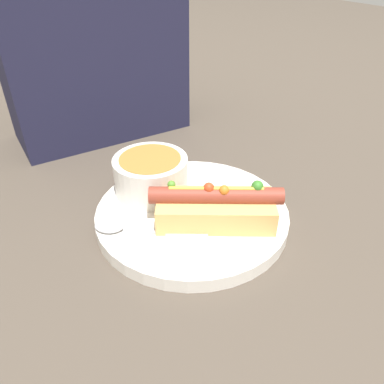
{
  "coord_description": "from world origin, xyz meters",
  "views": [
    {
      "loc": [
        -0.22,
        -0.36,
        0.34
      ],
      "look_at": [
        0.0,
        0.0,
        0.05
      ],
      "focal_mm": 35.0,
      "sensor_mm": 36.0,
      "label": 1
    }
  ],
  "objects": [
    {
      "name": "ground_plane",
      "position": [
        0.0,
        0.0,
        0.0
      ],
      "size": [
        4.0,
        4.0,
        0.0
      ],
      "primitive_type": "plane",
      "color": "#4C4238"
    },
    {
      "name": "dinner_plate",
      "position": [
        0.0,
        0.0,
        0.01
      ],
      "size": [
        0.27,
        0.27,
        0.02
      ],
      "color": "white",
      "rests_on": "ground_plane"
    },
    {
      "name": "hot_dog",
      "position": [
        0.01,
        -0.04,
        0.04
      ],
      "size": [
        0.17,
        0.14,
        0.06
      ],
      "rotation": [
        0.0,
        0.0,
        -0.56
      ],
      "color": "#DBAD60",
      "rests_on": "dinner_plate"
    },
    {
      "name": "spoon",
      "position": [
        -0.1,
        0.01,
        0.02
      ],
      "size": [
        0.13,
        0.11,
        0.01
      ],
      "rotation": [
        0.0,
        0.0,
        2.45
      ],
      "color": "#B7B7BC",
      "rests_on": "dinner_plate"
    },
    {
      "name": "soup_bowl",
      "position": [
        -0.03,
        0.07,
        0.05
      ],
      "size": [
        0.11,
        0.11,
        0.06
      ],
      "color": "silver",
      "rests_on": "dinner_plate"
    }
  ]
}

